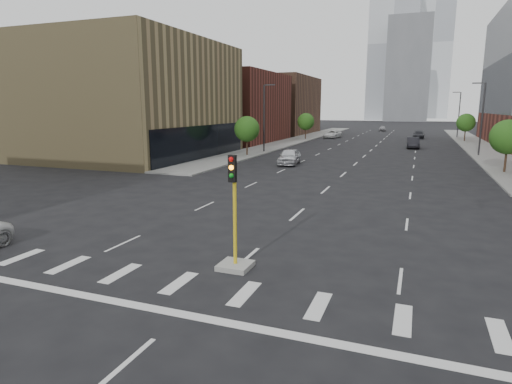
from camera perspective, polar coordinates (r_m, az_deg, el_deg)
The scene contains 21 objects.
sidewalk_left_far at distance 82.31m, azimuth 5.75°, elevation 7.00°, with size 5.00×92.00×0.15m, color gray.
sidewalk_right_far at distance 79.99m, azimuth 27.09°, elevation 5.71°, with size 5.00×92.00×0.15m, color gray.
building_left_mid at distance 56.49m, azimuth -16.32°, elevation 11.73°, with size 20.00×24.00×14.00m, color #968354.
building_left_far_a at distance 78.88m, azimuth -4.70°, elevation 11.14°, with size 20.00×22.00×12.00m, color brown.
building_left_far_b at distance 102.98m, azimuth 1.63°, elevation 11.47°, with size 20.00×24.00×13.00m, color brown.
tower_left at distance 227.58m, azimuth 17.87°, elevation 18.03°, with size 22.00×22.00×70.00m, color #B2B7BC.
tower_right at distance 267.47m, azimuth 22.48°, elevation 17.71°, with size 20.00×20.00×80.00m, color #B2B7BC.
tower_mid at distance 206.00m, azimuth 19.63°, elevation 15.05°, with size 18.00×18.00×44.00m, color slate.
median_traffic_signal at distance 16.39m, azimuth -2.85°, elevation -6.97°, with size 1.20×1.20×4.40m.
streetlight_right_a at distance 60.72m, azimuth 27.86°, elevation 8.95°, with size 1.60×0.22×9.07m.
streetlight_right_b at distance 95.56m, azimuth 25.40°, elevation 9.53°, with size 1.60×0.22×9.07m.
streetlight_left at distance 58.69m, azimuth 1.17°, elevation 10.19°, with size 1.60×0.22×9.07m.
tree_left_near at distance 54.28m, azimuth -1.22°, elevation 8.39°, with size 3.20×3.20×4.85m.
tree_left_far at distance 82.85m, azimuth 6.66°, elevation 9.31°, with size 3.20×3.20×4.85m.
tree_right_near at distance 46.02m, azimuth 30.58°, elevation 6.34°, with size 3.20×3.20×4.85m.
tree_right_far at distance 85.68m, azimuth 26.20°, elevation 8.30°, with size 3.20×3.20×4.85m.
car_near_left at distance 46.50m, azimuth 4.46°, elevation 4.74°, with size 2.02×5.02×1.71m, color silver.
car_mid_right at distance 69.00m, azimuth 20.20°, elevation 6.18°, with size 1.73×4.96×1.64m, color black.
car_far_left at distance 88.02m, azimuth 10.14°, elevation 7.61°, with size 2.57×5.58×1.55m, color silver.
car_deep_right at distance 90.88m, azimuth 20.87°, elevation 7.14°, with size 2.05×5.04×1.46m, color black.
car_distant at distance 115.81m, azimuth 16.51°, elevation 8.12°, with size 1.67×4.15×1.41m, color #A09FA3.
Camera 1 is at (6.26, -5.29, 6.09)m, focal length 30.00 mm.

